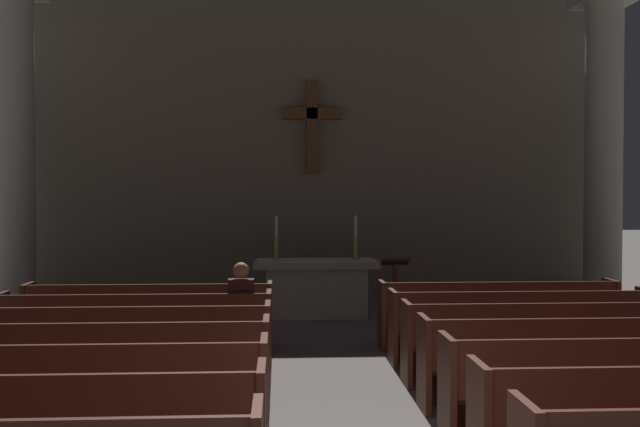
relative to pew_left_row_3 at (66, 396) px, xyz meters
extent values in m
cube|color=#4C2319|center=(0.00, -1.19, 0.22)|extent=(3.24, 0.05, 0.50)
cube|color=#4C2319|center=(0.00, 0.04, -0.05)|extent=(3.24, 0.40, 0.05)
cube|color=#4C2319|center=(0.00, -0.19, 0.22)|extent=(3.24, 0.05, 0.50)
cube|color=#4C2319|center=(0.00, 0.22, -0.28)|extent=(3.24, 0.04, 0.40)
cube|color=#4C2319|center=(1.65, 0.02, 0.00)|extent=(0.06, 0.50, 0.95)
cube|color=#4C2319|center=(0.00, 1.04, -0.05)|extent=(3.24, 0.40, 0.05)
cube|color=#4C2319|center=(0.00, 0.82, 0.22)|extent=(3.24, 0.05, 0.50)
cube|color=#4C2319|center=(0.00, 1.22, -0.28)|extent=(3.24, 0.04, 0.40)
cube|color=#4C2319|center=(1.65, 1.02, 0.00)|extent=(0.06, 0.50, 0.95)
cube|color=#4C2319|center=(0.00, 2.05, -0.05)|extent=(3.24, 0.40, 0.05)
cube|color=#4C2319|center=(0.00, 1.82, 0.22)|extent=(3.24, 0.05, 0.50)
cube|color=#4C2319|center=(0.00, 2.23, -0.28)|extent=(3.24, 0.04, 0.40)
cube|color=#4C2319|center=(1.65, 2.03, 0.00)|extent=(0.06, 0.50, 0.95)
cube|color=#4C2319|center=(0.00, 3.05, -0.05)|extent=(3.24, 0.40, 0.05)
cube|color=#4C2319|center=(0.00, 2.83, 0.22)|extent=(3.24, 0.05, 0.50)
cube|color=#4C2319|center=(0.00, 3.23, -0.28)|extent=(3.24, 0.04, 0.40)
cube|color=#4C2319|center=(1.65, 3.03, 0.00)|extent=(0.06, 0.50, 0.95)
cube|color=#4C2319|center=(-1.65, 3.03, 0.00)|extent=(0.06, 0.50, 0.95)
cube|color=#4C2319|center=(0.00, 4.06, -0.05)|extent=(3.24, 0.40, 0.05)
cube|color=#4C2319|center=(0.00, 3.83, 0.22)|extent=(3.24, 0.05, 0.50)
cube|color=#4C2319|center=(0.00, 4.24, -0.28)|extent=(3.24, 0.04, 0.40)
cube|color=#4C2319|center=(1.65, 4.04, 0.00)|extent=(0.06, 0.50, 0.95)
cube|color=#4C2319|center=(-1.65, 4.04, 0.00)|extent=(0.06, 0.50, 0.95)
cube|color=#4C2319|center=(3.22, -0.98, 0.00)|extent=(0.06, 0.50, 0.95)
cube|color=#4C2319|center=(4.86, 0.04, -0.05)|extent=(3.24, 0.40, 0.05)
cube|color=#4C2319|center=(4.86, 0.22, -0.28)|extent=(3.24, 0.04, 0.40)
cube|color=#4C2319|center=(3.22, 0.02, 0.00)|extent=(0.06, 0.50, 0.95)
cube|color=#4C2319|center=(4.86, 1.04, -0.05)|extent=(3.24, 0.40, 0.05)
cube|color=#4C2319|center=(4.86, 0.82, 0.22)|extent=(3.24, 0.05, 0.50)
cube|color=#4C2319|center=(4.86, 1.22, -0.28)|extent=(3.24, 0.04, 0.40)
cube|color=#4C2319|center=(3.22, 1.02, 0.00)|extent=(0.06, 0.50, 0.95)
cube|color=#4C2319|center=(4.86, 2.05, -0.05)|extent=(3.24, 0.40, 0.05)
cube|color=#4C2319|center=(4.86, 1.82, 0.22)|extent=(3.24, 0.05, 0.50)
cube|color=#4C2319|center=(4.86, 2.23, -0.28)|extent=(3.24, 0.04, 0.40)
cube|color=#4C2319|center=(3.22, 2.03, 0.00)|extent=(0.06, 0.50, 0.95)
cube|color=#4C2319|center=(4.86, 3.05, -0.05)|extent=(3.24, 0.40, 0.05)
cube|color=#4C2319|center=(4.86, 2.83, 0.22)|extent=(3.24, 0.05, 0.50)
cube|color=#4C2319|center=(4.86, 3.23, -0.28)|extent=(3.24, 0.04, 0.40)
cube|color=#4C2319|center=(3.22, 3.03, 0.00)|extent=(0.06, 0.50, 0.95)
cube|color=#4C2319|center=(4.86, 4.06, -0.05)|extent=(3.24, 0.40, 0.05)
cube|color=#4C2319|center=(4.86, 3.83, 0.22)|extent=(3.24, 0.05, 0.50)
cube|color=#4C2319|center=(4.86, 4.24, -0.28)|extent=(3.24, 0.04, 0.40)
cube|color=#4C2319|center=(3.22, 4.04, 0.00)|extent=(0.06, 0.50, 0.95)
cube|color=#4C2319|center=(6.51, 4.04, 0.00)|extent=(0.06, 0.50, 0.95)
cube|color=#ADA89E|center=(-2.80, 6.88, -0.38)|extent=(0.93, 0.93, 0.20)
cylinder|color=#ADA89E|center=(-2.80, 6.88, 2.32)|extent=(0.67, 0.67, 5.60)
cube|color=#ADA89E|center=(7.66, 6.88, -0.38)|extent=(0.93, 0.93, 0.20)
cylinder|color=#ADA89E|center=(7.66, 6.88, 2.32)|extent=(0.67, 0.67, 5.60)
cube|color=#ADA89E|center=(7.66, 6.88, 5.21)|extent=(1.00, 1.00, 0.16)
cube|color=#A8A399|center=(2.43, 6.78, -0.04)|extent=(1.76, 0.72, 0.88)
cube|color=#A8A399|center=(2.43, 6.78, 0.46)|extent=(2.20, 0.90, 0.12)
cube|color=silver|center=(2.43, 6.78, 0.53)|extent=(2.09, 0.86, 0.01)
cylinder|color=#B79338|center=(1.73, 6.78, 0.54)|extent=(0.16, 0.16, 0.02)
cylinder|color=#B79338|center=(1.73, 6.78, 0.75)|extent=(0.07, 0.07, 0.43)
cylinder|color=silver|center=(1.73, 6.78, 1.14)|extent=(0.04, 0.04, 0.35)
cylinder|color=#B79338|center=(3.13, 6.78, 0.54)|extent=(0.16, 0.16, 0.02)
cylinder|color=#B79338|center=(3.13, 6.78, 0.75)|extent=(0.07, 0.07, 0.43)
cylinder|color=silver|center=(3.13, 6.78, 1.14)|extent=(0.04, 0.04, 0.35)
cube|color=#706656|center=(2.43, 8.65, 2.70)|extent=(11.52, 0.25, 6.35)
cube|color=brown|center=(2.43, 8.42, 3.01)|extent=(0.22, 0.22, 1.83)
cube|color=brown|center=(2.43, 8.42, 3.29)|extent=(1.17, 0.22, 0.22)
cylinder|color=#4C2319|center=(3.65, 5.58, -0.46)|extent=(0.36, 0.36, 0.04)
cylinder|color=#4C2319|center=(3.65, 5.58, 0.05)|extent=(0.10, 0.10, 1.05)
cube|color=#4C2319|center=(3.65, 5.58, 0.60)|extent=(0.44, 0.31, 0.15)
cube|color=#26262B|center=(1.30, 3.23, -0.25)|extent=(0.24, 0.14, 0.45)
cube|color=#26262B|center=(1.30, 3.10, 0.03)|extent=(0.28, 0.36, 0.12)
cube|color=#381919|center=(1.30, 2.97, 0.36)|extent=(0.32, 0.20, 0.54)
sphere|color=#9E7051|center=(1.30, 2.97, 0.74)|extent=(0.20, 0.20, 0.20)
camera|label=1|loc=(1.77, -6.21, 1.68)|focal=41.44mm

